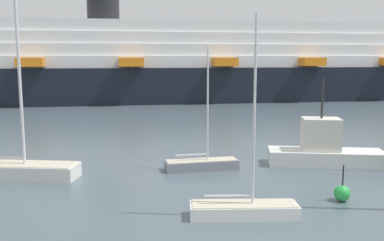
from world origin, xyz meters
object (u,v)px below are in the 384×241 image
Objects in this scene: cruise_ship at (213,66)px; sailboat_7 at (244,207)px; sailboat_5 at (202,163)px; fishing_boat_2 at (324,149)px; channel_buoy_1 at (342,193)px; sailboat_6 at (15,168)px.

sailboat_7 is at bearing -100.93° from cruise_ship.
fishing_boat_2 is at bearing -3.64° from sailboat_5.
cruise_ship is at bearing -77.16° from fishing_boat_2.
sailboat_7 reaches higher than sailboat_5.
cruise_ship is at bearing 86.91° from sailboat_7.
sailboat_5 reaches higher than fishing_boat_2.
cruise_ship is at bearing 85.89° from channel_buoy_1.
sailboat_7 reaches higher than channel_buoy_1.
sailboat_7 is at bearing 61.93° from fishing_boat_2.
cruise_ship reaches higher than sailboat_5.
fishing_boat_2 is (6.80, 7.36, 0.54)m from sailboat_7.
fishing_boat_2 is at bearing 14.10° from sailboat_6.
channel_buoy_1 is at bearing -8.05° from sailboat_6.
sailboat_6 reaches higher than sailboat_5.
sailboat_5 is 7.38m from sailboat_7.
fishing_boat_2 is at bearing 53.85° from sailboat_7.
channel_buoy_1 is at bearing -95.36° from cruise_ship.
sailboat_7 is (0.44, -7.36, 0.02)m from sailboat_5.
fishing_boat_2 is 40.18m from cruise_ship.
channel_buoy_1 is 0.02× the size of cruise_ship.
sailboat_7 is at bearing -21.18° from sailboat_6.
fishing_boat_2 reaches higher than channel_buoy_1.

